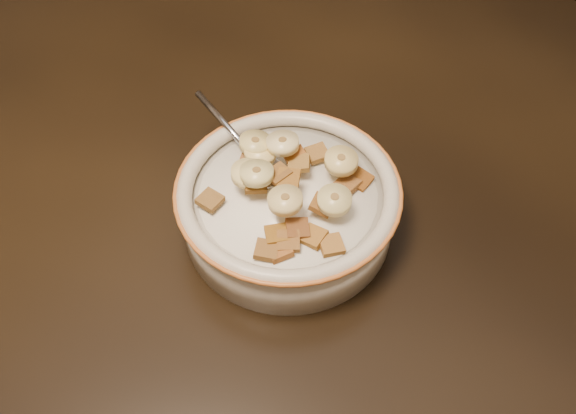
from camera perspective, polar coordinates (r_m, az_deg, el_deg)
The scene contains 36 objects.
floor at distance 1.42m, azimuth -3.79°, elevation -16.43°, with size 4.00×4.50×0.10m, color #422816.
table at distance 0.76m, azimuth -6.85°, elevation 6.59°, with size 1.40×0.90×0.04m, color black.
chair at distance 1.30m, azimuth 15.68°, elevation 11.62°, with size 0.42×0.42×0.94m, color black.
cereal_bowl at distance 0.62m, azimuth 0.00°, elevation -0.32°, with size 0.20×0.20×0.05m, color beige.
milk at distance 0.60m, azimuth 0.00°, elevation 1.12°, with size 0.17×0.17×0.00m, color white.
spoon at distance 0.61m, azimuth -1.90°, elevation 3.20°, with size 0.04×0.05×0.01m, color #A7AFC0.
cereal_square_0 at distance 0.56m, azimuth 3.88°, elevation -3.38°, with size 0.02×0.02×0.01m, color #9B6927.
cereal_square_1 at distance 0.56m, azimuth -0.78°, elevation -3.89°, with size 0.02×0.02×0.01m, color #975528.
cereal_square_2 at distance 0.58m, azimuth 0.04°, elevation 2.54°, with size 0.02×0.02×0.01m, color brown.
cereal_square_3 at distance 0.61m, azimuth -3.47°, elevation 3.81°, with size 0.02×0.02×0.01m, color brown.
cereal_square_4 at distance 0.64m, azimuth -2.06°, elevation 5.59°, with size 0.02×0.02×0.01m, color brown.
cereal_square_5 at distance 0.59m, azimuth -2.94°, elevation 2.12°, with size 0.02×0.02×0.01m, color brown.
cereal_square_6 at distance 0.63m, azimuth -2.62°, elevation 5.50°, with size 0.02×0.02×0.01m, color olive.
cereal_square_7 at distance 0.58m, azimuth -0.84°, elevation 2.93°, with size 0.02×0.02×0.01m, color brown.
cereal_square_8 at distance 0.63m, azimuth 2.61°, elevation 4.79°, with size 0.02×0.02×0.01m, color olive.
cereal_square_9 at distance 0.61m, azimuth 6.42°, elevation 2.44°, with size 0.02×0.02×0.01m, color brown.
cereal_square_10 at distance 0.64m, azimuth -2.20°, elevation 5.45°, with size 0.02×0.02×0.01m, color brown.
cereal_square_11 at distance 0.61m, azimuth 0.71°, elevation 4.45°, with size 0.02×0.02×0.01m, color brown.
cereal_square_12 at distance 0.56m, azimuth -1.00°, elevation -2.47°, with size 0.02×0.02×0.01m, color #95621B.
cereal_square_13 at distance 0.56m, azimuth 0.02°, elevation -3.04°, with size 0.02×0.02×0.01m, color brown.
cereal_square_14 at distance 0.59m, azimuth -6.95°, elevation 0.62°, with size 0.02×0.02×0.01m, color olive.
cereal_square_15 at distance 0.58m, azimuth 3.06°, elevation 0.19°, with size 0.02×0.02×0.01m, color brown.
cereal_square_16 at distance 0.56m, azimuth -1.93°, elevation -3.85°, with size 0.02×0.02×0.01m, color brown.
cereal_square_17 at distance 0.56m, azimuth 2.29°, elevation -2.63°, with size 0.02×0.02×0.01m, color brown.
cereal_square_18 at distance 0.56m, azimuth 0.85°, elevation -1.94°, with size 0.02×0.02×0.01m, color brown.
cereal_square_19 at distance 0.60m, azimuth 0.99°, elevation 3.89°, with size 0.02×0.02×0.01m, color olive.
cereal_square_20 at distance 0.60m, azimuth 5.30°, elevation 2.04°, with size 0.02×0.02×0.01m, color #96622D.
banana_slice_0 at distance 0.59m, azimuth -3.60°, elevation 3.00°, with size 0.03×0.03×0.01m, color #EDD686.
banana_slice_1 at distance 0.58m, azimuth -2.80°, elevation 3.00°, with size 0.03×0.03×0.01m, color #F2E990.
banana_slice_2 at distance 0.60m, azimuth 4.73°, elevation 4.11°, with size 0.03×0.03×0.01m, color #F3CF7A.
banana_slice_3 at distance 0.61m, azimuth -2.48°, elevation 4.89°, with size 0.03×0.03×0.01m, color #F8E485.
banana_slice_4 at distance 0.57m, azimuth 4.15°, elevation 0.61°, with size 0.03×0.03×0.01m, color beige.
banana_slice_5 at distance 0.61m, azimuth -2.91°, elevation 5.67°, with size 0.03×0.03×0.01m, color #D5CA80.
banana_slice_6 at distance 0.61m, azimuth 4.81°, elevation 4.05°, with size 0.03×0.03×0.01m, color tan.
banana_slice_7 at distance 0.56m, azimuth -0.25°, elevation 0.59°, with size 0.03×0.03×0.01m, color #FFE79B.
banana_slice_8 at distance 0.60m, azimuth -0.49°, elevation 5.69°, with size 0.03×0.03×0.01m, color #FAE3A2.
Camera 1 is at (0.35, -0.42, 1.26)m, focal length 40.00 mm.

